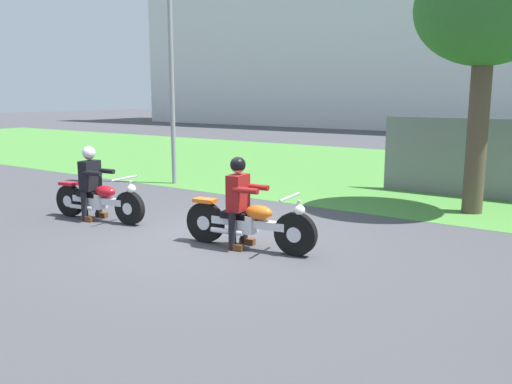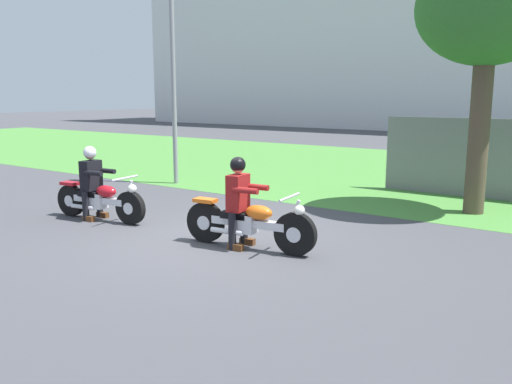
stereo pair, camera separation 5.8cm
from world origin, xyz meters
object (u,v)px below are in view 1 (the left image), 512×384
motorcycle_lead (249,223)px  rider_lead (239,195)px  rider_follow (91,177)px  streetlight_pole (174,36)px  tree_roadside (486,12)px  motorcycle_follow (99,200)px

motorcycle_lead → rider_lead: 0.46m
rider_follow → streetlight_pole: bearing=103.9°
motorcycle_lead → tree_roadside: bearing=57.5°
rider_lead → motorcycle_follow: bearing=174.2°
motorcycle_follow → rider_lead: bearing=-5.8°
motorcycle_follow → tree_roadside: size_ratio=0.42×
motorcycle_lead → tree_roadside: (2.18, 4.60, 3.45)m
motorcycle_lead → rider_follow: (-3.55, -0.11, 0.41)m
tree_roadside → motorcycle_lead: bearing=-115.3°
rider_follow → motorcycle_lead: bearing=-5.4°
motorcycle_lead → rider_follow: bearing=174.6°
rider_follow → tree_roadside: bearing=32.3°
rider_lead → streetlight_pole: 6.87m
rider_follow → tree_roadside: size_ratio=0.28×
motorcycle_lead → streetlight_pole: bearing=135.9°
rider_follow → motorcycle_follow: bearing=-0.9°
rider_lead → rider_follow: bearing=174.4°
rider_lead → streetlight_pole: size_ratio=0.23×
motorcycle_lead → rider_lead: size_ratio=1.57×
tree_roadside → rider_lead: bearing=-116.9°
motorcycle_follow → rider_follow: size_ratio=1.52×
rider_lead → tree_roadside: bearing=56.0°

